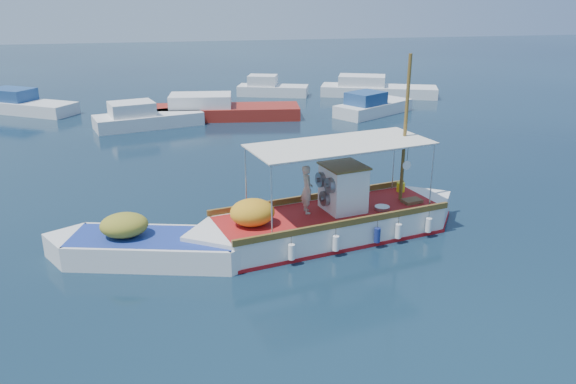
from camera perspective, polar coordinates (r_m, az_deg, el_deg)
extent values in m
plane|color=black|center=(19.20, 4.23, -4.74)|extent=(160.00, 160.00, 0.00)
cube|color=white|center=(19.19, 4.17, -3.58)|extent=(8.02, 4.09, 1.12)
cube|color=white|center=(17.85, -6.81, -5.54)|extent=(2.50, 2.50, 1.12)
cube|color=white|center=(21.15, 13.38, -1.82)|extent=(2.50, 2.50, 1.12)
cube|color=#A91013|center=(19.33, 4.14, -4.49)|extent=(8.14, 4.19, 0.18)
cube|color=#A21A19|center=(18.99, 4.21, -2.08)|extent=(7.98, 3.89, 0.06)
cube|color=brown|center=(20.01, 2.49, -0.50)|extent=(7.61, 1.72, 0.20)
cube|color=brown|center=(17.90, 6.15, -3.11)|extent=(7.61, 1.72, 0.20)
cube|color=white|center=(18.94, 5.63, 0.37)|extent=(1.47, 1.55, 1.53)
cube|color=brown|center=(18.69, 5.71, 2.67)|extent=(1.60, 1.67, 0.06)
cylinder|color=slate|center=(18.27, 4.35, 0.68)|extent=(0.33, 0.55, 0.51)
cylinder|color=slate|center=(18.81, 3.41, 1.28)|extent=(0.33, 0.55, 0.51)
cylinder|color=slate|center=(18.73, 3.83, -0.64)|extent=(0.33, 0.55, 0.51)
cylinder|color=brown|center=(19.67, 11.82, 6.20)|extent=(0.15, 0.15, 5.10)
cylinder|color=brown|center=(19.31, 9.75, 4.83)|extent=(1.81, 0.46, 0.08)
cylinder|color=silver|center=(18.57, -4.31, 1.26)|extent=(0.05, 0.05, 2.30)
cylinder|color=silver|center=(16.60, -1.67, -1.00)|extent=(0.05, 0.05, 2.30)
cylinder|color=silver|center=(21.14, 10.71, 3.28)|extent=(0.05, 0.05, 2.30)
cylinder|color=silver|center=(19.42, 14.41, 1.51)|extent=(0.05, 0.05, 2.30)
cube|color=beige|center=(18.41, 5.38, 4.86)|extent=(6.40, 3.65, 0.04)
ellipsoid|color=gold|center=(17.76, -3.64, -2.08)|extent=(1.65, 1.49, 0.86)
cube|color=yellow|center=(19.98, 6.83, -0.35)|extent=(0.29, 0.23, 0.41)
cylinder|color=yellow|center=(21.17, 11.39, 0.48)|extent=(0.36, 0.36, 0.35)
cube|color=brown|center=(20.19, 12.46, -0.90)|extent=(0.74, 0.59, 0.12)
cylinder|color=#B2B2B2|center=(19.35, 9.54, -1.62)|extent=(0.61, 0.61, 0.12)
cylinder|color=white|center=(18.71, 11.98, 2.67)|extent=(0.31, 0.09, 0.31)
cylinder|color=white|center=(17.16, 0.36, -6.11)|extent=(0.24, 0.24, 0.49)
cylinder|color=navy|center=(18.51, 9.05, -4.35)|extent=(0.24, 0.24, 0.49)
cylinder|color=white|center=(19.63, 14.09, -3.28)|extent=(0.24, 0.24, 0.49)
imported|color=#B0A892|center=(18.59, 1.93, 0.29)|extent=(0.40, 0.61, 1.64)
cube|color=white|center=(18.09, -13.37, -5.89)|extent=(5.48, 3.28, 1.00)
cube|color=white|center=(18.97, -20.86, -5.47)|extent=(1.93, 1.93, 1.00)
cube|color=white|center=(17.55, -5.26, -6.23)|extent=(1.93, 1.93, 1.00)
cube|color=navy|center=(17.89, -13.49, -4.50)|extent=(5.42, 3.06, 0.06)
ellipsoid|color=olive|center=(18.01, -16.31, -3.25)|extent=(1.74, 1.55, 0.74)
cube|color=silver|center=(36.00, -13.96, 6.95)|extent=(6.82, 3.97, 1.00)
cube|color=silver|center=(35.62, -15.60, 8.16)|extent=(3.00, 2.63, 0.80)
cube|color=maroon|center=(37.52, -6.53, 7.91)|extent=(10.13, 4.00, 1.00)
cube|color=silver|center=(37.43, -8.88, 9.18)|extent=(4.21, 2.85, 0.80)
cube|color=silver|center=(39.01, 8.68, 8.27)|extent=(6.19, 4.98, 1.00)
cube|color=navy|center=(38.16, 7.91, 9.43)|extent=(3.00, 2.83, 0.80)
cube|color=silver|center=(45.95, 9.18, 9.97)|extent=(9.35, 5.71, 1.00)
cube|color=silver|center=(45.83, 7.52, 11.17)|extent=(4.17, 3.37, 0.80)
cube|color=silver|center=(42.97, -25.08, 7.70)|extent=(7.39, 5.86, 1.00)
cube|color=navy|center=(43.60, -26.28, 8.88)|extent=(3.51, 3.22, 0.80)
cube|color=silver|center=(45.60, -1.53, 10.14)|extent=(5.86, 3.69, 1.00)
cube|color=silver|center=(45.59, -2.59, 11.27)|extent=(2.64, 2.33, 0.80)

